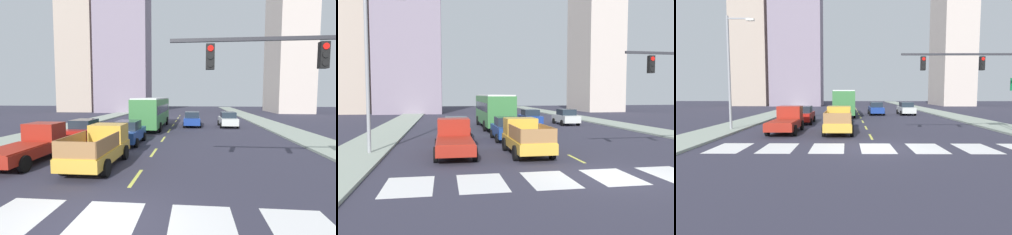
% 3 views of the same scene
% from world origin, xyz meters
% --- Properties ---
extents(ground_plane, '(160.00, 160.00, 0.00)m').
position_xyz_m(ground_plane, '(0.00, 0.00, 0.00)').
color(ground_plane, '#313040').
extents(sidewalk_right, '(3.33, 110.00, 0.15)m').
position_xyz_m(sidewalk_right, '(11.72, 18.00, 0.07)').
color(sidewalk_right, '#97A393').
rests_on(sidewalk_right, ground).
extents(sidewalk_left, '(3.33, 110.00, 0.15)m').
position_xyz_m(sidewalk_left, '(-11.72, 18.00, 0.07)').
color(sidewalk_left, '#97A393').
rests_on(sidewalk_left, ground).
extents(crosswalk_stripe_0, '(1.83, 2.88, 0.01)m').
position_xyz_m(crosswalk_stripe_0, '(-8.19, 0.00, 0.00)').
color(crosswalk_stripe_0, white).
rests_on(crosswalk_stripe_0, ground).
extents(crosswalk_stripe_1, '(1.83, 2.88, 0.01)m').
position_xyz_m(crosswalk_stripe_1, '(-5.46, 0.00, 0.00)').
color(crosswalk_stripe_1, white).
rests_on(crosswalk_stripe_1, ground).
extents(crosswalk_stripe_2, '(1.83, 2.88, 0.01)m').
position_xyz_m(crosswalk_stripe_2, '(-2.73, 0.00, 0.00)').
color(crosswalk_stripe_2, white).
rests_on(crosswalk_stripe_2, ground).
extents(crosswalk_stripe_3, '(1.83, 2.88, 0.01)m').
position_xyz_m(crosswalk_stripe_3, '(0.00, 0.00, 0.00)').
color(crosswalk_stripe_3, white).
rests_on(crosswalk_stripe_3, ground).
extents(crosswalk_stripe_4, '(1.83, 2.88, 0.01)m').
position_xyz_m(crosswalk_stripe_4, '(2.73, 0.00, 0.00)').
color(crosswalk_stripe_4, white).
rests_on(crosswalk_stripe_4, ground).
extents(crosswalk_stripe_5, '(1.83, 2.88, 0.01)m').
position_xyz_m(crosswalk_stripe_5, '(5.46, 0.00, 0.00)').
color(crosswalk_stripe_5, white).
rests_on(crosswalk_stripe_5, ground).
extents(lane_dash_0, '(0.16, 2.40, 0.01)m').
position_xyz_m(lane_dash_0, '(0.00, 4.00, 0.00)').
color(lane_dash_0, '#D8D554').
rests_on(lane_dash_0, ground).
extents(lane_dash_1, '(0.16, 2.40, 0.01)m').
position_xyz_m(lane_dash_1, '(0.00, 9.00, 0.00)').
color(lane_dash_1, '#D8D554').
rests_on(lane_dash_1, ground).
extents(lane_dash_2, '(0.16, 2.40, 0.01)m').
position_xyz_m(lane_dash_2, '(0.00, 14.00, 0.00)').
color(lane_dash_2, '#D8D554').
rests_on(lane_dash_2, ground).
extents(lane_dash_3, '(0.16, 2.40, 0.01)m').
position_xyz_m(lane_dash_3, '(0.00, 19.00, 0.00)').
color(lane_dash_3, '#D8D554').
rests_on(lane_dash_3, ground).
extents(lane_dash_4, '(0.16, 2.40, 0.01)m').
position_xyz_m(lane_dash_4, '(0.00, 24.00, 0.00)').
color(lane_dash_4, '#D8D554').
rests_on(lane_dash_4, ground).
extents(lane_dash_5, '(0.16, 2.40, 0.01)m').
position_xyz_m(lane_dash_5, '(0.00, 29.00, 0.00)').
color(lane_dash_5, '#D8D554').
rests_on(lane_dash_5, ground).
extents(lane_dash_6, '(0.16, 2.40, 0.01)m').
position_xyz_m(lane_dash_6, '(0.00, 34.00, 0.00)').
color(lane_dash_6, '#D8D554').
rests_on(lane_dash_6, ground).
extents(lane_dash_7, '(0.16, 2.40, 0.01)m').
position_xyz_m(lane_dash_7, '(0.00, 39.00, 0.00)').
color(lane_dash_7, '#D8D554').
rests_on(lane_dash_7, ground).
extents(pickup_stakebed, '(2.18, 5.20, 1.96)m').
position_xyz_m(pickup_stakebed, '(-2.30, 6.03, 0.94)').
color(pickup_stakebed, gold).
rests_on(pickup_stakebed, ground).
extents(pickup_dark, '(2.18, 5.20, 1.96)m').
position_xyz_m(pickup_dark, '(-6.31, 6.34, 0.92)').
color(pickup_dark, maroon).
rests_on(pickup_dark, ground).
extents(city_bus, '(2.72, 10.80, 3.32)m').
position_xyz_m(city_bus, '(-2.01, 20.84, 1.95)').
color(city_bus, '#37773B').
rests_on(city_bus, ground).
extents(sedan_far, '(2.02, 4.40, 1.72)m').
position_xyz_m(sedan_far, '(-2.33, 11.77, 0.86)').
color(sedan_far, navy).
rests_on(sedan_far, ground).
extents(sedan_near_right, '(2.02, 4.40, 1.72)m').
position_xyz_m(sedan_near_right, '(-5.98, 12.42, 0.86)').
color(sedan_near_right, '#B51D16').
rests_on(sedan_near_right, ground).
extents(sedan_near_left, '(2.02, 4.40, 1.72)m').
position_xyz_m(sedan_near_left, '(2.30, 22.97, 0.86)').
color(sedan_near_left, navy).
rests_on(sedan_near_left, ground).
extents(sedan_mid, '(2.02, 4.40, 1.72)m').
position_xyz_m(sedan_mid, '(6.38, 22.96, 0.86)').
color(sedan_mid, silver).
rests_on(sedan_mid, ground).
extents(traffic_signal_gantry, '(9.09, 0.27, 6.00)m').
position_xyz_m(traffic_signal_gantry, '(7.75, 2.16, 4.20)').
color(traffic_signal_gantry, '#2D2D33').
rests_on(traffic_signal_gantry, ground).
extents(streetlight_left, '(2.20, 0.28, 9.00)m').
position_xyz_m(streetlight_left, '(-10.83, 7.03, 4.97)').
color(streetlight_left, gray).
rests_on(streetlight_left, ground).
extents(tower_tall_centre, '(7.94, 10.86, 41.85)m').
position_xyz_m(tower_tall_centre, '(-23.26, 51.41, 20.93)').
color(tower_tall_centre, '#B09D8C').
rests_on(tower_tall_centre, ground).
extents(block_mid_left, '(7.05, 11.96, 30.71)m').
position_xyz_m(block_mid_left, '(22.62, 51.21, 15.35)').
color(block_mid_left, beige).
rests_on(block_mid_left, ground).
extents(block_mid_right, '(11.01, 7.53, 32.92)m').
position_xyz_m(block_mid_right, '(-12.73, 48.23, 16.46)').
color(block_mid_right, gray).
rests_on(block_mid_right, ground).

